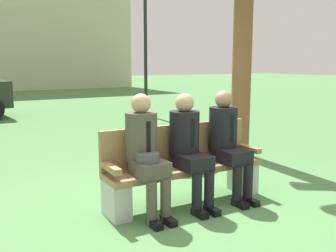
{
  "coord_description": "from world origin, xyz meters",
  "views": [
    {
      "loc": [
        -2.21,
        -3.61,
        1.62
      ],
      "look_at": [
        0.14,
        0.44,
        0.85
      ],
      "focal_mm": 41.76,
      "sensor_mm": 36.0,
      "label": 1
    }
  ],
  "objects_px": {
    "seated_man_right": "(228,139)",
    "building_backdrop": "(13,17)",
    "seated_man_left": "(145,149)",
    "park_bench": "(183,167)",
    "shrub_near_bench": "(177,145)",
    "street_lamp": "(145,35)",
    "seated_man_middle": "(189,144)"
  },
  "relations": [
    {
      "from": "seated_man_left",
      "to": "building_backdrop",
      "type": "relative_size",
      "value": 0.09
    },
    {
      "from": "building_backdrop",
      "to": "seated_man_left",
      "type": "bearing_deg",
      "value": -96.08
    },
    {
      "from": "seated_man_right",
      "to": "shrub_near_bench",
      "type": "bearing_deg",
      "value": 80.83
    },
    {
      "from": "seated_man_left",
      "to": "seated_man_right",
      "type": "height_order",
      "value": "seated_man_left"
    },
    {
      "from": "building_backdrop",
      "to": "park_bench",
      "type": "bearing_deg",
      "value": -94.75
    },
    {
      "from": "park_bench",
      "to": "shrub_near_bench",
      "type": "distance_m",
      "value": 1.63
    },
    {
      "from": "park_bench",
      "to": "street_lamp",
      "type": "relative_size",
      "value": 0.48
    },
    {
      "from": "street_lamp",
      "to": "building_backdrop",
      "type": "xyz_separation_m",
      "value": [
        -1.14,
        15.99,
        2.02
      ]
    },
    {
      "from": "park_bench",
      "to": "seated_man_right",
      "type": "height_order",
      "value": "seated_man_right"
    },
    {
      "from": "seated_man_left",
      "to": "building_backdrop",
      "type": "height_order",
      "value": "building_backdrop"
    },
    {
      "from": "seated_man_right",
      "to": "building_backdrop",
      "type": "relative_size",
      "value": 0.09
    },
    {
      "from": "park_bench",
      "to": "seated_man_left",
      "type": "distance_m",
      "value": 0.64
    },
    {
      "from": "seated_man_right",
      "to": "street_lamp",
      "type": "relative_size",
      "value": 0.32
    },
    {
      "from": "street_lamp",
      "to": "park_bench",
      "type": "bearing_deg",
      "value": -113.72
    },
    {
      "from": "seated_man_left",
      "to": "street_lamp",
      "type": "relative_size",
      "value": 0.32
    },
    {
      "from": "seated_man_right",
      "to": "seated_man_left",
      "type": "bearing_deg",
      "value": -179.73
    },
    {
      "from": "seated_man_middle",
      "to": "seated_man_right",
      "type": "height_order",
      "value": "seated_man_right"
    },
    {
      "from": "park_bench",
      "to": "street_lamp",
      "type": "height_order",
      "value": "street_lamp"
    },
    {
      "from": "seated_man_left",
      "to": "building_backdrop",
      "type": "bearing_deg",
      "value": 83.92
    },
    {
      "from": "park_bench",
      "to": "street_lamp",
      "type": "xyz_separation_m",
      "value": [
        3.04,
        6.92,
        1.99
      ]
    },
    {
      "from": "shrub_near_bench",
      "to": "seated_man_right",
      "type": "bearing_deg",
      "value": -99.17
    },
    {
      "from": "seated_man_middle",
      "to": "street_lamp",
      "type": "height_order",
      "value": "street_lamp"
    },
    {
      "from": "shrub_near_bench",
      "to": "seated_man_left",
      "type": "bearing_deg",
      "value": -130.89
    },
    {
      "from": "seated_man_right",
      "to": "shrub_near_bench",
      "type": "distance_m",
      "value": 1.62
    },
    {
      "from": "shrub_near_bench",
      "to": "seated_man_middle",
      "type": "bearing_deg",
      "value": -117.34
    },
    {
      "from": "street_lamp",
      "to": "building_backdrop",
      "type": "bearing_deg",
      "value": 94.07
    },
    {
      "from": "park_bench",
      "to": "seated_man_left",
      "type": "xyz_separation_m",
      "value": [
        -0.55,
        -0.13,
        0.3
      ]
    },
    {
      "from": "seated_man_right",
      "to": "building_backdrop",
      "type": "height_order",
      "value": "building_backdrop"
    },
    {
      "from": "seated_man_right",
      "to": "shrub_near_bench",
      "type": "height_order",
      "value": "seated_man_right"
    },
    {
      "from": "park_bench",
      "to": "shrub_near_bench",
      "type": "relative_size",
      "value": 1.81
    },
    {
      "from": "seated_man_left",
      "to": "park_bench",
      "type": "bearing_deg",
      "value": 13.5
    },
    {
      "from": "park_bench",
      "to": "seated_man_middle",
      "type": "relative_size",
      "value": 1.5
    }
  ]
}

